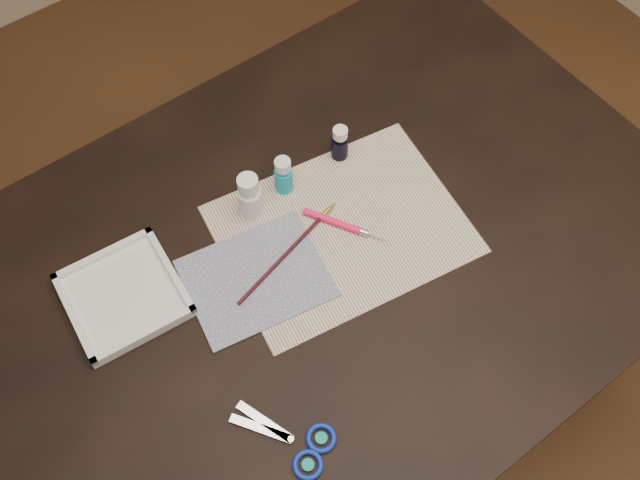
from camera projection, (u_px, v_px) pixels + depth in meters
ground at (320, 394)px, 1.87m from camera, size 3.50×3.50×0.02m
table at (320, 338)px, 1.54m from camera, size 1.30×0.90×0.75m
paper at (342, 229)px, 1.24m from camera, size 0.46×0.38×0.00m
canvas at (256, 278)px, 1.19m from camera, size 0.26×0.22×0.00m
paint_bottle_white at (250, 196)px, 1.22m from camera, size 0.04×0.04×0.10m
paint_bottle_cyan at (283, 175)px, 1.25m from camera, size 0.03×0.03×0.08m
paint_bottle_navy at (340, 143)px, 1.29m from camera, size 0.03×0.03×0.08m
paintbrush at (290, 250)px, 1.21m from camera, size 0.25×0.07×0.01m
craft_knife at (346, 226)px, 1.24m from camera, size 0.09×0.14×0.01m
scissors at (279, 439)px, 1.06m from camera, size 0.17×0.20×0.01m
palette_tray at (124, 295)px, 1.17m from camera, size 0.20×0.20×0.02m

